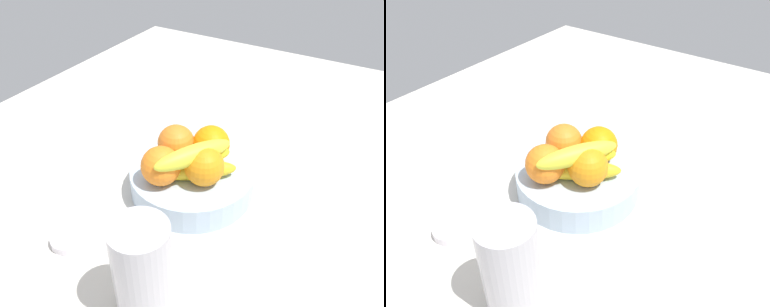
% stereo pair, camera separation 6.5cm
% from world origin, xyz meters
% --- Properties ---
extents(ground_plane, '(1.80, 1.40, 0.03)m').
position_xyz_m(ground_plane, '(0.00, 0.00, -0.01)').
color(ground_plane, beige).
extents(fruit_bowl, '(0.26, 0.26, 0.06)m').
position_xyz_m(fruit_bowl, '(-0.03, -0.01, 0.03)').
color(fruit_bowl, '#ACC4DB').
rests_on(fruit_bowl, ground_plane).
extents(orange_front_left, '(0.08, 0.08, 0.08)m').
position_xyz_m(orange_front_left, '(-0.05, -0.06, 0.10)').
color(orange_front_left, orange).
rests_on(orange_front_left, fruit_bowl).
extents(orange_front_right, '(0.08, 0.08, 0.08)m').
position_xyz_m(orange_front_right, '(0.03, -0.04, 0.10)').
color(orange_front_right, orange).
rests_on(orange_front_right, fruit_bowl).
extents(orange_center, '(0.08, 0.08, 0.08)m').
position_xyz_m(orange_center, '(-0.01, 0.04, 0.10)').
color(orange_center, orange).
rests_on(orange_center, fruit_bowl).
extents(orange_back_left, '(0.08, 0.08, 0.08)m').
position_xyz_m(orange_back_left, '(-0.08, 0.01, 0.10)').
color(orange_back_left, orange).
rests_on(orange_back_left, fruit_bowl).
extents(banana_bunch, '(0.17, 0.17, 0.08)m').
position_xyz_m(banana_bunch, '(-0.01, 0.01, 0.10)').
color(banana_bunch, yellow).
rests_on(banana_bunch, fruit_bowl).
extents(thermos_tumbler, '(0.09, 0.09, 0.18)m').
position_xyz_m(thermos_tumbler, '(0.25, 0.07, 0.09)').
color(thermos_tumbler, silver).
rests_on(thermos_tumbler, ground_plane).
extents(jar_lid, '(0.07, 0.07, 0.02)m').
position_xyz_m(jar_lid, '(0.21, -0.13, 0.01)').
color(jar_lid, silver).
rests_on(jar_lid, ground_plane).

